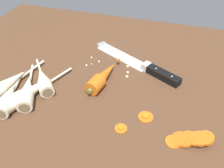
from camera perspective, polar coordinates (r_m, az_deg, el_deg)
The scene contains 12 objects.
ground_plane at distance 72.61cm, azimuth 0.45°, elevation -1.15°, with size 120.00×90.00×4.00cm, color brown.
chefs_knife at distance 80.11cm, azimuth 4.69°, elevation 5.54°, with size 32.33×19.04×4.18cm.
whole_carrot at distance 70.54cm, azimuth -2.18°, elevation 1.71°, with size 6.87×17.74×4.20cm.
parsnip_front at distance 69.72cm, azimuth -19.22°, elevation -1.60°, with size 10.61×18.85×4.00cm.
parsnip_mid_left at distance 72.19cm, azimuth -15.78°, elevation 0.88°, with size 13.47×15.46×4.00cm.
parsnip_mid_right at distance 74.00cm, azimuth -23.31°, elevation -0.11°, with size 7.05×21.71×4.00cm.
parsnip_back at distance 69.36cm, azimuth -23.18°, elevation -3.08°, with size 7.17×17.45×4.00cm.
parsnip_outer at distance 69.16cm, azimuth -18.87°, elevation -1.89°, with size 10.74×22.21×4.00cm.
carrot_slice_stack at distance 58.69cm, azimuth 17.59°, elevation -12.20°, with size 10.45×5.55×3.62cm.
carrot_slice_stray_near at distance 59.04cm, azimuth 2.10°, elevation -10.27°, with size 3.03×3.03×0.70cm.
carrot_slice_stray_mid at distance 62.03cm, azimuth 7.88°, elevation -7.54°, with size 3.83×3.83×0.70cm.
mince_crumbs at distance 77.36cm, azimuth 1.98°, elevation 4.02°, with size 21.44×8.90×0.90cm.
Camera 1 is at (15.22, -52.64, 45.65)cm, focal length 39.09 mm.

